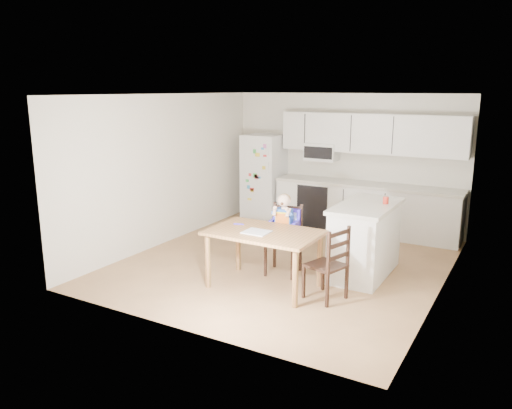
{
  "coord_description": "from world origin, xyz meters",
  "views": [
    {
      "loc": [
        3.18,
        -6.46,
        2.58
      ],
      "look_at": [
        -0.29,
        -0.38,
        0.95
      ],
      "focal_mm": 35.0,
      "sensor_mm": 36.0,
      "label": 1
    }
  ],
  "objects_px": {
    "dining_table": "(264,239)",
    "chair_booster": "(285,225)",
    "refrigerator": "(264,177)",
    "red_cup": "(386,200)",
    "chair_side": "(332,260)",
    "kitchen_island": "(365,239)"
  },
  "relations": [
    {
      "from": "chair_booster",
      "to": "chair_side",
      "type": "relative_size",
      "value": 1.22
    },
    {
      "from": "dining_table",
      "to": "chair_booster",
      "type": "relative_size",
      "value": 1.24
    },
    {
      "from": "kitchen_island",
      "to": "red_cup",
      "type": "bearing_deg",
      "value": 33.05
    },
    {
      "from": "refrigerator",
      "to": "kitchen_island",
      "type": "height_order",
      "value": "refrigerator"
    },
    {
      "from": "red_cup",
      "to": "chair_side",
      "type": "height_order",
      "value": "red_cup"
    },
    {
      "from": "refrigerator",
      "to": "dining_table",
      "type": "relative_size",
      "value": 1.18
    },
    {
      "from": "chair_booster",
      "to": "red_cup",
      "type": "bearing_deg",
      "value": 19.08
    },
    {
      "from": "refrigerator",
      "to": "chair_booster",
      "type": "bearing_deg",
      "value": -55.67
    },
    {
      "from": "refrigerator",
      "to": "chair_booster",
      "type": "distance_m",
      "value": 3.05
    },
    {
      "from": "kitchen_island",
      "to": "dining_table",
      "type": "xyz_separation_m",
      "value": [
        -1.01,
        -1.12,
        0.15
      ]
    },
    {
      "from": "refrigerator",
      "to": "chair_side",
      "type": "bearing_deg",
      "value": -49.41
    },
    {
      "from": "dining_table",
      "to": "chair_side",
      "type": "xyz_separation_m",
      "value": [
        0.94,
        0.02,
        -0.13
      ]
    },
    {
      "from": "refrigerator",
      "to": "dining_table",
      "type": "bearing_deg",
      "value": -61.17
    },
    {
      "from": "refrigerator",
      "to": "kitchen_island",
      "type": "xyz_separation_m",
      "value": [
        2.73,
        -2.01,
        -0.33
      ]
    },
    {
      "from": "dining_table",
      "to": "chair_booster",
      "type": "bearing_deg",
      "value": 90.66
    },
    {
      "from": "chair_booster",
      "to": "chair_side",
      "type": "distance_m",
      "value": 1.13
    },
    {
      "from": "chair_booster",
      "to": "chair_side",
      "type": "xyz_separation_m",
      "value": [
        0.95,
        -0.6,
        -0.16
      ]
    },
    {
      "from": "refrigerator",
      "to": "chair_side",
      "type": "distance_m",
      "value": 4.11
    },
    {
      "from": "red_cup",
      "to": "dining_table",
      "type": "relative_size",
      "value": 0.07
    },
    {
      "from": "kitchen_island",
      "to": "chair_side",
      "type": "bearing_deg",
      "value": -93.65
    },
    {
      "from": "refrigerator",
      "to": "chair_booster",
      "type": "relative_size",
      "value": 1.46
    },
    {
      "from": "refrigerator",
      "to": "chair_side",
      "type": "xyz_separation_m",
      "value": [
        2.67,
        -3.11,
        -0.31
      ]
    }
  ]
}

